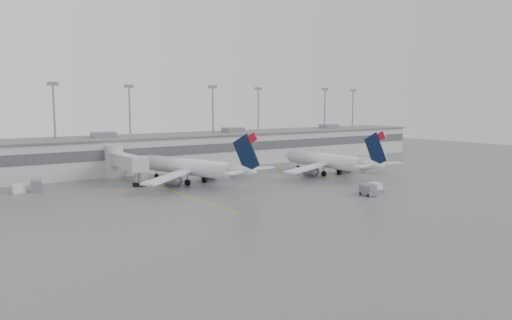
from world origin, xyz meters
TOP-DOWN VIEW (x-y plane):
  - ground at (0.00, 0.00)m, footprint 260.00×260.00m
  - terminal at (-0.01, 57.98)m, footprint 152.00×17.00m
  - light_masts at (0.00, 63.75)m, footprint 142.40×8.00m
  - jet_bridge_right at (-20.50, 45.72)m, footprint 4.00×17.20m
  - stand_markings at (-0.00, 24.00)m, footprint 105.25×40.00m
  - jet_mid_left at (-10.40, 32.43)m, footprint 29.04×33.00m
  - jet_mid_right at (19.94, 25.59)m, footprint 29.42×32.99m
  - baggage_tug at (11.69, 5.16)m, footprint 2.13×3.02m
  - baggage_cart at (8.49, 3.96)m, footprint 1.94×3.01m
  - gse_uld_a at (-40.96, 41.74)m, footprint 2.48×1.86m
  - gse_uld_b at (-17.69, 41.57)m, footprint 2.91×2.13m
  - gse_uld_c at (29.86, 41.05)m, footprint 2.37×1.62m
  - gse_loader at (-37.94, 41.80)m, footprint 2.44×3.36m
  - cone_b at (-25.38, 31.72)m, footprint 0.47×0.47m
  - cone_c at (12.71, 33.97)m, footprint 0.48×0.48m
  - cone_d at (48.34, 30.43)m, footprint 0.49×0.49m

SIDE VIEW (x-z plane):
  - ground at x=0.00m, z-range 0.00..0.00m
  - stand_markings at x=0.00m, z-range 0.00..0.01m
  - cone_b at x=-25.38m, z-range 0.00..0.74m
  - cone_c at x=12.71m, z-range 0.00..0.76m
  - cone_d at x=48.34m, z-range 0.00..0.78m
  - baggage_tug at x=11.69m, z-range -0.20..1.63m
  - gse_uld_a at x=-40.96m, z-range 0.00..1.60m
  - gse_uld_c at x=29.86m, z-range 0.00..1.64m
  - baggage_cart at x=8.49m, z-range 0.04..1.86m
  - gse_uld_b at x=-17.69m, z-range 0.00..1.91m
  - gse_loader at x=-37.94m, z-range 0.00..1.91m
  - jet_mid_right at x=19.94m, z-range -2.02..8.65m
  - jet_mid_left at x=-10.40m, z-range -2.07..8.86m
  - jet_bridge_right at x=-20.50m, z-range 0.37..7.37m
  - terminal at x=-0.01m, z-range -0.55..8.90m
  - light_masts at x=0.00m, z-range 1.73..22.33m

